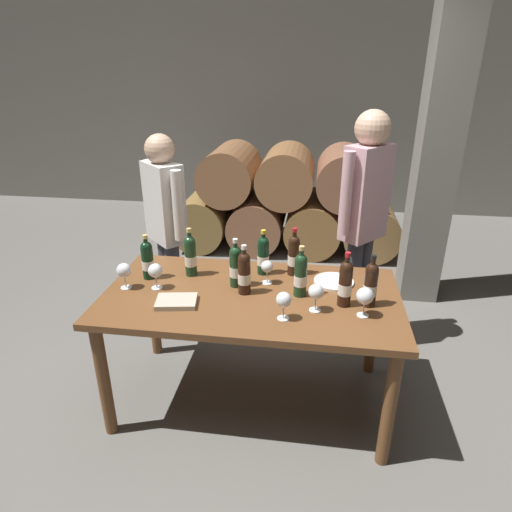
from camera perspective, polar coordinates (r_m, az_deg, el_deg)
ground_plane at (r=2.99m, az=-0.57°, el=-17.79°), size 14.00×14.00×0.00m
cellar_back_wall at (r=6.44m, az=5.27°, el=18.51°), size 10.00×0.24×2.80m
barrel_stack at (r=5.03m, az=3.87°, el=7.01°), size 2.49×0.90×1.15m
stone_pillar at (r=3.99m, az=22.39°, el=12.20°), size 0.32×0.32×2.60m
dining_table at (r=2.59m, az=-0.62°, el=-6.66°), size 1.70×0.90×0.76m
wine_bottle_0 at (r=2.76m, az=-13.86°, el=-0.44°), size 0.07×0.07×0.28m
wine_bottle_1 at (r=2.45m, az=14.59°, el=-3.53°), size 0.07×0.07×0.30m
wine_bottle_2 at (r=2.42m, az=11.47°, el=-3.43°), size 0.07×0.07×0.31m
wine_bottle_3 at (r=2.74m, az=-8.48°, el=0.10°), size 0.07×0.07×0.31m
wine_bottle_4 at (r=2.73m, az=4.91°, el=0.17°), size 0.07×0.07×0.31m
wine_bottle_5 at (r=2.58m, az=-2.64°, el=-1.28°), size 0.07×0.07×0.30m
wine_bottle_6 at (r=2.73m, az=0.94°, el=0.14°), size 0.07×0.07×0.29m
wine_bottle_7 at (r=2.50m, az=-1.53°, el=-2.17°), size 0.07×0.07×0.30m
wine_bottle_8 at (r=2.49m, az=5.78°, el=-2.39°), size 0.07×0.07×0.30m
wine_glass_0 at (r=2.35m, az=7.77°, el=-4.68°), size 0.08×0.08×0.16m
wine_glass_1 at (r=2.62m, az=-12.89°, el=-1.93°), size 0.08×0.08×0.16m
wine_glass_2 at (r=2.35m, az=13.90°, el=-5.11°), size 0.09×0.09×0.16m
wine_glass_3 at (r=2.62m, az=1.44°, el=-1.49°), size 0.07×0.07×0.15m
wine_glass_4 at (r=2.26m, az=3.60°, el=-5.76°), size 0.08×0.08×0.15m
wine_glass_5 at (r=2.67m, az=-16.71°, el=-1.86°), size 0.09×0.09×0.16m
tasting_notebook at (r=2.48m, az=-10.25°, el=-5.83°), size 0.24×0.19×0.03m
serving_plate at (r=2.71m, az=10.03°, el=-3.27°), size 0.24×0.24×0.01m
sommelier_presenting at (r=3.12m, az=13.80°, el=5.59°), size 0.36×0.39×1.72m
taster_seated_left at (r=3.30m, az=-11.59°, el=4.54°), size 0.38×0.37×1.54m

